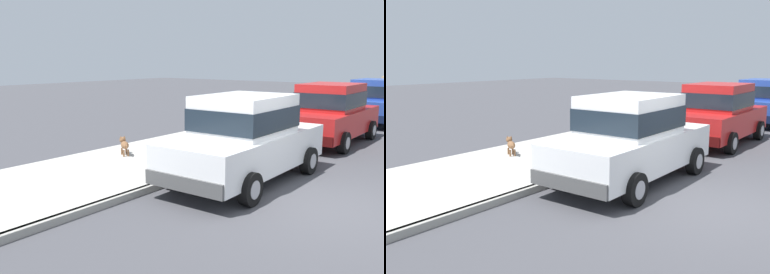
% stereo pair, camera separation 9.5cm
% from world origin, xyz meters
% --- Properties ---
extents(ground_plane, '(80.00, 80.00, 0.00)m').
position_xyz_m(ground_plane, '(0.00, 0.00, 0.00)').
color(ground_plane, '#424247').
extents(curb, '(0.16, 64.00, 0.14)m').
position_xyz_m(curb, '(-3.20, 0.00, 0.07)').
color(curb, gray).
rests_on(curb, ground).
extents(sidewalk, '(3.60, 64.00, 0.14)m').
position_xyz_m(sidewalk, '(-5.00, 0.00, 0.07)').
color(sidewalk, '#B7B5AD').
rests_on(sidewalk, ground).
extents(car_white_sedan, '(2.09, 4.63, 1.92)m').
position_xyz_m(car_white_sedan, '(-2.08, 0.49, 0.98)').
color(car_white_sedan, white).
rests_on(car_white_sedan, ground).
extents(car_red_sedan, '(2.07, 4.62, 1.92)m').
position_xyz_m(car_red_sedan, '(-2.19, 5.97, 0.98)').
color(car_red_sedan, red).
rests_on(car_red_sedan, ground).
extents(car_blue_hatchback, '(2.05, 3.85, 1.88)m').
position_xyz_m(car_blue_hatchback, '(-2.11, 11.02, 0.98)').
color(car_blue_hatchback, '#28479E').
rests_on(car_blue_hatchback, ground).
extents(dog_brown, '(0.67, 0.46, 0.49)m').
position_xyz_m(dog_brown, '(-5.66, 0.20, 0.43)').
color(dog_brown, brown).
rests_on(dog_brown, sidewalk).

